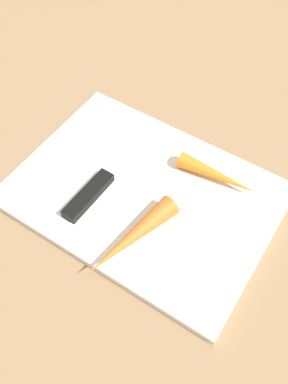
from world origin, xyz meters
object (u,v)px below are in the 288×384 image
(carrot_short, at_px, (217,175))
(knife, at_px, (95,189))
(carrot_long, at_px, (132,237))
(cutting_board, at_px, (144,194))

(carrot_short, bearing_deg, knife, -143.18)
(knife, relative_size, carrot_long, 1.41)
(knife, bearing_deg, cutting_board, -56.20)
(cutting_board, relative_size, carrot_short, 3.07)
(cutting_board, relative_size, carrot_long, 2.54)
(knife, distance_m, carrot_short, 0.17)
(cutting_board, relative_size, knife, 1.80)
(carrot_short, height_order, carrot_long, carrot_long)
(knife, distance_m, carrot_long, 0.10)
(cutting_board, xyz_separation_m, carrot_long, (0.03, -0.08, 0.02))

